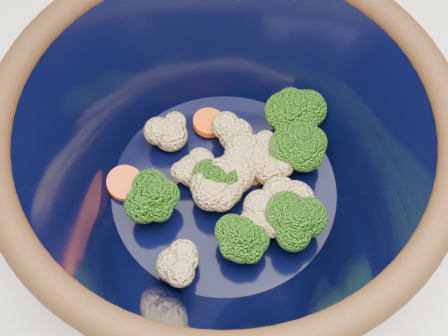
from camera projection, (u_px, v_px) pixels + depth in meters
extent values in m
cylinder|color=black|center=(224.00, 203.00, 0.53)|extent=(0.20, 0.20, 0.01)
torus|color=black|center=(224.00, 120.00, 0.42)|extent=(0.33, 0.33, 0.02)
cylinder|color=black|center=(224.00, 189.00, 0.51)|extent=(0.19, 0.19, 0.00)
cylinder|color=#608442|center=(293.00, 123.00, 0.53)|extent=(0.01, 0.01, 0.02)
ellipsoid|color=#2F6F15|center=(296.00, 107.00, 0.51)|extent=(0.04, 0.04, 0.04)
cylinder|color=#608442|center=(155.00, 208.00, 0.49)|extent=(0.01, 0.01, 0.02)
ellipsoid|color=#2F6F15|center=(152.00, 195.00, 0.47)|extent=(0.04, 0.04, 0.03)
cylinder|color=#608442|center=(241.00, 244.00, 0.47)|extent=(0.01, 0.01, 0.02)
ellipsoid|color=#2F6F15|center=(242.00, 233.00, 0.46)|extent=(0.04, 0.04, 0.03)
cylinder|color=#608442|center=(289.00, 130.00, 0.52)|extent=(0.01, 0.01, 0.02)
ellipsoid|color=#2F6F15|center=(292.00, 115.00, 0.50)|extent=(0.04, 0.04, 0.03)
cylinder|color=#608442|center=(293.00, 232.00, 0.48)|extent=(0.01, 0.01, 0.02)
ellipsoid|color=#2F6F15|center=(296.00, 218.00, 0.46)|extent=(0.04, 0.04, 0.04)
cylinder|color=#608442|center=(296.00, 155.00, 0.51)|extent=(0.01, 0.01, 0.02)
ellipsoid|color=#2F6F15|center=(299.00, 139.00, 0.49)|extent=(0.04, 0.04, 0.04)
cylinder|color=#608442|center=(243.00, 249.00, 0.47)|extent=(0.01, 0.01, 0.02)
ellipsoid|color=#2F6F15|center=(243.00, 238.00, 0.45)|extent=(0.04, 0.04, 0.03)
cylinder|color=#608442|center=(215.00, 192.00, 0.50)|extent=(0.01, 0.01, 0.02)
ellipsoid|color=#2F6F15|center=(215.00, 180.00, 0.48)|extent=(0.04, 0.04, 0.03)
sphere|color=beige|center=(256.00, 153.00, 0.50)|extent=(0.03, 0.03, 0.03)
sphere|color=beige|center=(236.00, 135.00, 0.51)|extent=(0.03, 0.03, 0.03)
sphere|color=beige|center=(269.00, 169.00, 0.50)|extent=(0.03, 0.03, 0.03)
sphere|color=beige|center=(259.00, 223.00, 0.48)|extent=(0.03, 0.03, 0.03)
sphere|color=beige|center=(294.00, 202.00, 0.48)|extent=(0.03, 0.03, 0.03)
sphere|color=beige|center=(174.00, 265.00, 0.46)|extent=(0.03, 0.03, 0.03)
sphere|color=beige|center=(192.00, 171.00, 0.50)|extent=(0.03, 0.03, 0.03)
sphere|color=beige|center=(171.00, 135.00, 0.52)|extent=(0.03, 0.03, 0.03)
sphere|color=beige|center=(223.00, 187.00, 0.49)|extent=(0.03, 0.03, 0.03)
sphere|color=beige|center=(234.00, 173.00, 0.49)|extent=(0.03, 0.03, 0.03)
cylinder|color=#F0450A|center=(254.00, 166.00, 0.51)|extent=(0.03, 0.03, 0.01)
cylinder|color=#F0450A|center=(227.00, 181.00, 0.50)|extent=(0.03, 0.03, 0.01)
cylinder|color=#F0450A|center=(125.00, 183.00, 0.50)|extent=(0.03, 0.03, 0.01)
cylinder|color=#F0450A|center=(209.00, 123.00, 0.53)|extent=(0.03, 0.03, 0.01)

